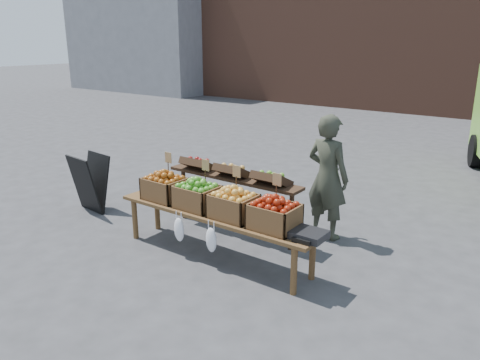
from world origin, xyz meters
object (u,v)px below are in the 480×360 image
Objects in this scene: vendor at (327,177)px; weighing_scale at (309,235)px; back_table at (233,196)px; display_bench at (215,235)px; crate_red_apples at (233,206)px; crate_russet_pears at (197,197)px; chalkboard_sign at (90,183)px; crate_green_apples at (274,217)px; crate_golden_apples at (165,189)px.

vendor reaches higher than weighing_scale.
display_bench is (0.28, -0.72, -0.24)m from back_table.
display_bench is 5.40× the size of crate_red_apples.
crate_russet_pears is 0.55m from crate_red_apples.
back_table is at bearing 20.89° from chalkboard_sign.
crate_green_apples is 0.44m from weighing_scale.
vendor is 3.29× the size of crate_golden_apples.
chalkboard_sign reaches higher than weighing_scale.
crate_red_apples is at bearing 0.00° from crate_russet_pears.
weighing_scale is (2.08, 0.00, -0.10)m from crate_golden_apples.
display_bench is 1.29m from weighing_scale.
crate_golden_apples is 1.00× the size of crate_red_apples.
crate_golden_apples is at bearing -127.33° from back_table.
vendor is at bearing 51.78° from crate_russet_pears.
crate_red_apples is at bearing 180.00° from weighing_scale.
crate_green_apples is at bearing 3.94° from chalkboard_sign.
vendor is 0.61× the size of display_bench.
chalkboard_sign is at bearing 178.32° from weighing_scale.
crate_red_apples is at bearing 180.00° from crate_green_apples.
crate_red_apples is (0.55, 0.00, 0.00)m from crate_russet_pears.
crate_golden_apples is 1.47× the size of weighing_scale.
chalkboard_sign is at bearing -164.94° from back_table.
chalkboard_sign is at bearing 28.70° from vendor.
vendor is at bearing 30.51° from back_table.
display_bench is 0.93m from crate_golden_apples.
crate_russet_pears is 1.47× the size of weighing_scale.
crate_golden_apples is (-0.82, 0.00, 0.42)m from display_bench.
display_bench is 0.51m from crate_russet_pears.
vendor is at bearing 69.28° from crate_red_apples.
vendor is 1.71m from crate_russet_pears.
crate_golden_apples is at bearing 48.23° from vendor.
chalkboard_sign is 2.61× the size of weighing_scale.
vendor is 1.44m from crate_red_apples.
crate_green_apples is at bearing 0.00° from display_bench.
back_table is 1.33m from crate_green_apples.
crate_russet_pears is 1.53m from weighing_scale.
crate_green_apples is at bearing 180.00° from weighing_scale.
weighing_scale is at bearing 117.48° from vendor.
back_table is 0.93m from crate_golden_apples.
weighing_scale is (0.43, 0.00, -0.10)m from crate_green_apples.
crate_red_apples is at bearing -52.58° from back_table.
display_bench is at bearing 3.32° from chalkboard_sign.
chalkboard_sign is 0.33× the size of display_bench.
vendor is 0.78× the size of back_table.
crate_green_apples is (1.65, 0.00, 0.00)m from crate_golden_apples.
display_bench is 0.93m from crate_green_apples.
crate_green_apples is (0.04, -1.34, -0.11)m from vendor.
vendor is 1.44m from weighing_scale.
chalkboard_sign is at bearing 176.28° from crate_golden_apples.
display_bench is (2.54, -0.11, -0.16)m from chalkboard_sign.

